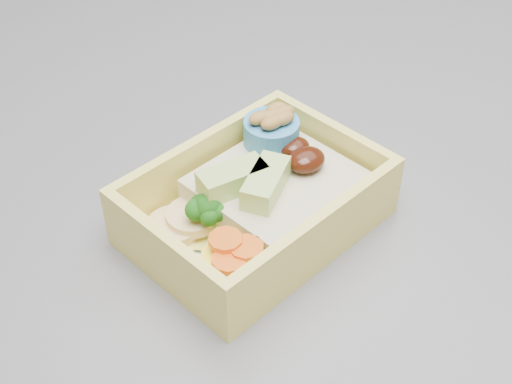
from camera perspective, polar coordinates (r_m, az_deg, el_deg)
bento_box at (r=0.49m, az=0.26°, el=-0.60°), size 0.19×0.15×0.06m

